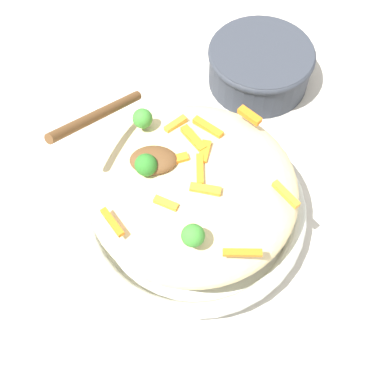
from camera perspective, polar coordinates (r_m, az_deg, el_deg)
ground_plane at (r=0.66m, az=-0.00°, el=-3.32°), size 2.40×2.40×0.00m
serving_bowl at (r=0.64m, az=-0.00°, el=-2.27°), size 0.30×0.30×0.05m
pasta_mound at (r=0.59m, az=-0.00°, el=0.41°), size 0.26×0.26×0.08m
carrot_piece_0 at (r=0.56m, az=-2.60°, el=3.79°), size 0.04×0.02×0.01m
carrot_piece_1 at (r=0.59m, az=1.78°, el=7.78°), size 0.04×0.03×0.01m
carrot_piece_2 at (r=0.57m, az=1.36°, el=4.83°), size 0.02×0.03×0.01m
carrot_piece_3 at (r=0.53m, az=-3.31°, el=-1.38°), size 0.03×0.02×0.01m
carrot_piece_4 at (r=0.55m, az=11.07°, el=-0.27°), size 0.03×0.04×0.01m
carrot_piece_5 at (r=0.58m, az=0.29°, el=6.42°), size 0.03×0.04×0.01m
carrot_piece_6 at (r=0.54m, az=1.46°, el=0.32°), size 0.04×0.02×0.01m
carrot_piece_7 at (r=0.60m, az=-2.12°, el=8.14°), size 0.03×0.03×0.01m
carrot_piece_8 at (r=0.51m, az=5.92°, el=-7.26°), size 0.04×0.01×0.01m
carrot_piece_9 at (r=0.61m, az=6.81°, el=9.12°), size 0.03×0.03×0.01m
carrot_piece_10 at (r=0.55m, az=0.80°, el=2.79°), size 0.01×0.04×0.01m
carrot_piece_11 at (r=0.53m, az=-9.72°, el=-3.58°), size 0.03×0.04×0.01m
broccoli_floret_0 at (r=0.55m, az=-5.69°, el=3.44°), size 0.03×0.03×0.03m
broccoli_floret_1 at (r=0.50m, az=0.23°, el=-5.27°), size 0.03×0.03×0.03m
broccoli_floret_2 at (r=0.59m, az=-6.11°, el=8.76°), size 0.02×0.02×0.03m
serving_spoon at (r=0.56m, az=-7.20°, el=5.79°), size 0.13×0.14×0.09m
companion_bowl at (r=0.79m, az=8.06°, el=14.96°), size 0.17×0.17×0.07m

